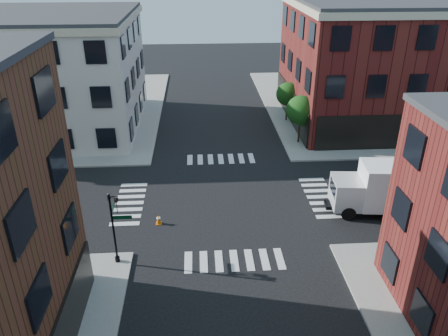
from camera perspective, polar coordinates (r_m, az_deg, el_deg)
The scene contains 10 objects.
ground at distance 32.01m, azimuth 0.29°, elevation -4.18°, with size 120.00×120.00×0.00m, color black.
sidewalk_ne at distance 56.01m, azimuth 20.90°, elevation 7.90°, with size 30.00×30.00×0.15m, color gray.
sidewalk_nw at distance 54.56m, azimuth -24.11°, elevation 6.85°, with size 30.00×30.00×0.15m, color gray.
building_ne at distance 49.97m, azimuth 23.69°, elevation 12.42°, with size 25.00×16.00×12.00m, color #4D1413.
building_nw at distance 47.94m, azimuth -24.91°, elevation 11.04°, with size 22.00×16.00×11.00m, color beige.
tree_near at distance 40.80m, azimuth 10.07°, elevation 7.26°, with size 2.69×2.69×4.49m.
tree_far at distance 46.45m, azimuth 8.40°, elevation 9.39°, with size 2.43×2.43×4.07m.
signal_pole at distance 25.24m, azimuth -14.14°, elevation -6.71°, with size 1.29×1.24×4.60m.
box_truck at distance 31.80m, azimuth 21.20°, elevation -2.50°, with size 8.15×3.12×3.62m.
traffic_cone at distance 29.52m, azimuth -8.54°, elevation -6.67°, with size 0.38×0.38×0.69m.
Camera 1 is at (-1.90, -27.45, 16.36)m, focal length 35.00 mm.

